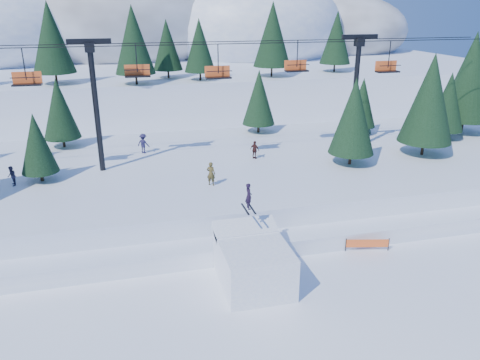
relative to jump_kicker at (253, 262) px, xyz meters
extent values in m
plane|color=white|center=(0.53, -2.79, -1.37)|extent=(160.00, 160.00, 0.00)
cube|color=white|center=(0.53, 15.21, -0.12)|extent=(70.00, 22.00, 2.50)
cube|color=white|center=(0.53, 5.21, -0.82)|extent=(70.00, 6.00, 1.10)
cube|color=white|center=(0.53, 65.21, 1.63)|extent=(110.00, 60.00, 6.00)
ellipsoid|color=#605B59|center=(-5.47, 75.21, 11.89)|extent=(44.00, 39.60, 26.40)
ellipsoid|color=white|center=(18.53, 67.21, 10.05)|extent=(34.00, 30.60, 19.72)
ellipsoid|color=#605B59|center=(38.53, 73.21, 8.75)|extent=(30.00, 27.00, 15.00)
cylinder|color=black|center=(-4.59, 36.69, 5.28)|extent=(0.26, 0.26, 1.30)
cone|color=#1B3C22|center=(-4.59, 36.69, 9.90)|extent=(4.81, 4.81, 7.96)
cylinder|color=black|center=(3.56, 38.23, 5.16)|extent=(0.26, 0.26, 1.07)
cone|color=#1B3C22|center=(3.56, 38.23, 8.99)|extent=(3.98, 3.98, 6.57)
cylinder|color=black|center=(13.51, 39.18, 5.30)|extent=(0.26, 0.26, 1.35)
cone|color=#1B3C22|center=(13.51, 39.18, 10.13)|extent=(5.02, 5.02, 8.30)
cylinder|color=black|center=(-14.11, 39.41, 5.31)|extent=(0.26, 0.26, 1.36)
cone|color=#1B3C22|center=(-14.11, 39.41, 10.16)|extent=(5.04, 5.04, 8.34)
cylinder|color=black|center=(23.80, 41.50, 5.22)|extent=(0.26, 0.26, 1.18)
cone|color=#1B3C22|center=(23.80, 41.50, 9.45)|extent=(4.39, 4.39, 7.27)
cylinder|color=black|center=(-0.22, 41.32, 5.15)|extent=(0.26, 0.26, 1.05)
cone|color=#1B3C22|center=(-0.22, 41.32, 8.90)|extent=(3.89, 3.89, 6.44)
cube|color=white|center=(0.00, -0.13, -0.11)|extent=(3.74, 4.62, 2.53)
cube|color=white|center=(0.00, 1.85, 1.21)|extent=(3.74, 1.62, 0.90)
imported|color=black|center=(0.10, 1.47, 3.47)|extent=(0.40, 0.59, 1.55)
cube|color=black|center=(-0.10, 1.47, 2.68)|extent=(0.11, 1.65, 0.03)
cube|color=black|center=(0.30, 1.47, 2.68)|extent=(0.11, 1.65, 0.03)
cylinder|color=black|center=(-8.47, 15.21, 6.13)|extent=(0.44, 0.44, 10.00)
cube|color=black|center=(-8.47, 15.21, 11.23)|extent=(3.20, 0.35, 0.35)
cube|color=black|center=(-8.47, 15.21, 10.78)|extent=(0.70, 0.70, 0.70)
cylinder|color=black|center=(13.53, 15.21, 6.13)|extent=(0.44, 0.44, 10.00)
cube|color=black|center=(13.53, 15.21, 11.23)|extent=(3.20, 0.35, 0.35)
cube|color=black|center=(13.53, 15.21, 10.78)|extent=(0.70, 0.70, 0.70)
cylinder|color=black|center=(2.53, 14.01, 10.93)|extent=(46.00, 0.06, 0.06)
cylinder|color=black|center=(2.53, 16.41, 10.93)|extent=(46.00, 0.06, 0.06)
cylinder|color=black|center=(-12.96, 14.01, 9.83)|extent=(0.08, 0.08, 2.20)
cube|color=black|center=(-12.96, 14.01, 8.38)|extent=(2.00, 0.75, 0.12)
cube|color=orange|center=(-12.96, 14.39, 8.83)|extent=(2.00, 0.10, 0.85)
cylinder|color=black|center=(-12.96, 13.66, 8.93)|extent=(2.00, 0.06, 0.06)
cylinder|color=black|center=(-5.10, 16.41, 9.83)|extent=(0.08, 0.08, 2.20)
cube|color=black|center=(-5.10, 16.41, 8.38)|extent=(2.00, 0.75, 0.12)
cube|color=orange|center=(-5.10, 16.79, 8.83)|extent=(2.00, 0.10, 0.85)
cylinder|color=black|center=(-5.10, 16.06, 8.93)|extent=(2.00, 0.06, 0.06)
cylinder|color=black|center=(1.00, 14.01, 9.83)|extent=(0.08, 0.08, 2.20)
cube|color=black|center=(1.00, 14.01, 8.38)|extent=(2.00, 0.75, 0.12)
cube|color=orange|center=(1.00, 14.39, 8.83)|extent=(2.00, 0.10, 0.85)
cylinder|color=black|center=(1.00, 13.66, 8.93)|extent=(2.00, 0.06, 0.06)
cylinder|color=black|center=(8.42, 16.41, 9.83)|extent=(0.08, 0.08, 2.20)
cube|color=black|center=(8.42, 16.41, 8.38)|extent=(2.00, 0.75, 0.12)
cube|color=orange|center=(8.42, 16.79, 8.83)|extent=(2.00, 0.10, 0.85)
cylinder|color=black|center=(8.42, 16.06, 8.93)|extent=(2.00, 0.06, 0.06)
cylinder|color=black|center=(15.78, 14.01, 9.83)|extent=(0.08, 0.08, 2.20)
cube|color=black|center=(15.78, 14.01, 8.38)|extent=(2.00, 0.75, 0.12)
cube|color=orange|center=(15.78, 14.39, 8.83)|extent=(2.00, 0.10, 0.85)
cylinder|color=black|center=(15.78, 13.66, 8.93)|extent=(2.00, 0.06, 0.06)
cylinder|color=black|center=(19.22, 12.54, 1.75)|extent=(0.26, 0.26, 1.25)
cone|color=#1B3C22|center=(19.22, 12.54, 6.20)|extent=(4.63, 4.63, 7.66)
cylinder|color=black|center=(24.39, 16.67, 1.59)|extent=(0.26, 0.26, 0.93)
cone|color=#1B3C22|center=(24.39, 16.67, 4.90)|extent=(3.44, 3.44, 5.69)
cylinder|color=black|center=(27.88, 18.37, 1.85)|extent=(0.26, 0.26, 1.44)
cone|color=#1B3C22|center=(27.88, 18.37, 6.98)|extent=(5.33, 5.33, 8.82)
cylinder|color=black|center=(17.30, 20.65, 1.53)|extent=(0.26, 0.26, 0.81)
cone|color=#1B3C22|center=(17.30, 20.65, 4.41)|extent=(3.00, 3.00, 4.96)
cylinder|color=black|center=(-12.16, 22.95, 1.58)|extent=(0.26, 0.26, 0.90)
cone|color=#1B3C22|center=(-12.16, 22.95, 4.81)|extent=(3.36, 3.36, 5.55)
cylinder|color=black|center=(7.21, 23.75, 1.58)|extent=(0.26, 0.26, 0.91)
cone|color=#1B3C22|center=(7.21, 23.75, 4.83)|extent=(3.38, 3.38, 5.59)
cylinder|color=black|center=(-12.90, 13.76, 1.50)|extent=(0.26, 0.26, 0.73)
cone|color=#1B3C22|center=(-12.90, 13.76, 4.12)|extent=(2.72, 2.72, 4.51)
cylinder|color=black|center=(11.71, 11.69, 1.63)|extent=(0.26, 0.26, 1.01)
cone|color=#1B3C22|center=(11.71, 11.69, 5.25)|extent=(3.76, 3.76, 6.21)
imported|color=#221F43|center=(-4.96, 19.16, 2.03)|extent=(1.33, 1.20, 1.80)
imported|color=#243F36|center=(18.08, 20.17, 1.92)|extent=(0.86, 0.65, 1.58)
imported|color=#4A3F1D|center=(-0.55, 9.71, 2.03)|extent=(0.79, 0.72, 1.80)
imported|color=#2E2941|center=(-14.87, 13.20, 1.88)|extent=(0.70, 0.83, 1.50)
imported|color=#381A18|center=(4.34, 15.09, 1.93)|extent=(0.88, 0.98, 1.59)
cylinder|color=black|center=(6.87, 2.14, -0.92)|extent=(0.06, 0.06, 0.90)
cylinder|color=black|center=(9.60, 1.51, -0.92)|extent=(0.06, 0.06, 0.90)
cube|color=orange|center=(8.23, 1.82, -0.82)|extent=(2.74, 0.67, 0.55)
cylinder|color=black|center=(10.74, 3.13, -0.92)|extent=(0.06, 0.06, 0.90)
cylinder|color=black|center=(13.54, 3.07, -0.92)|extent=(0.06, 0.06, 0.90)
cube|color=orange|center=(12.14, 3.10, -0.82)|extent=(2.80, 0.10, 0.55)
camera|label=1|loc=(-6.41, -22.36, 13.69)|focal=35.00mm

